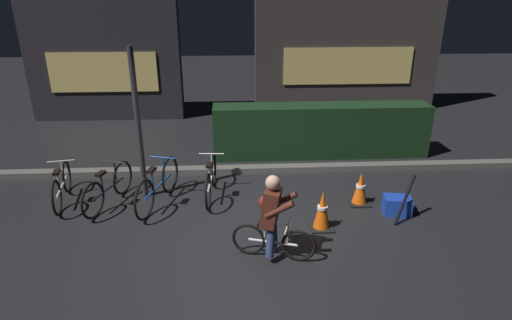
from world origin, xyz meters
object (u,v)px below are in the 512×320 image
(traffic_cone_near, at_px, (322,211))
(closed_umbrella, at_px, (405,200))
(parked_bike_left_mid, at_px, (108,188))
(traffic_cone_far, at_px, (360,189))
(blue_crate, at_px, (397,205))
(parked_bike_center_left, at_px, (158,186))
(parked_bike_leftmost, at_px, (62,186))
(cyclist, at_px, (272,217))
(street_post, at_px, (138,126))
(parked_bike_center_right, at_px, (211,179))

(traffic_cone_near, height_order, closed_umbrella, closed_umbrella)
(parked_bike_left_mid, distance_m, traffic_cone_far, 4.37)
(traffic_cone_near, xyz_separation_m, blue_crate, (1.36, 0.40, -0.16))
(parked_bike_center_left, bearing_deg, parked_bike_leftmost, 99.52)
(traffic_cone_near, distance_m, cyclist, 1.15)
(parked_bike_left_mid, relative_size, blue_crate, 3.39)
(parked_bike_leftmost, bearing_deg, street_post, -93.64)
(parked_bike_left_mid, relative_size, closed_umbrella, 1.76)
(street_post, distance_m, parked_bike_center_left, 1.08)
(parked_bike_center_left, relative_size, traffic_cone_near, 2.58)
(blue_crate, bearing_deg, parked_bike_center_left, 172.13)
(parked_bike_center_right, xyz_separation_m, traffic_cone_near, (1.77, -1.23, -0.03))
(parked_bike_center_right, xyz_separation_m, traffic_cone_far, (2.61, -0.44, -0.05))
(closed_umbrella, bearing_deg, parked_bike_center_left, 130.26)
(blue_crate, bearing_deg, traffic_cone_near, -163.56)
(parked_bike_left_mid, bearing_deg, street_post, -44.00)
(parked_bike_center_left, height_order, parked_bike_center_right, parked_bike_center_left)
(traffic_cone_far, relative_size, cyclist, 0.47)
(street_post, bearing_deg, parked_bike_center_right, -3.44)
(parked_bike_left_mid, relative_size, traffic_cone_near, 2.33)
(traffic_cone_far, relative_size, blue_crate, 1.34)
(traffic_cone_near, bearing_deg, parked_bike_leftmost, 165.40)
(parked_bike_left_mid, distance_m, blue_crate, 4.92)
(parked_bike_left_mid, height_order, cyclist, cyclist)
(parked_bike_center_left, height_order, traffic_cone_near, parked_bike_center_left)
(parked_bike_left_mid, relative_size, parked_bike_center_right, 0.93)
(parked_bike_center_left, distance_m, parked_bike_center_right, 0.94)
(blue_crate, bearing_deg, parked_bike_leftmost, 172.65)
(street_post, relative_size, traffic_cone_near, 4.18)
(traffic_cone_near, bearing_deg, traffic_cone_far, 43.22)
(street_post, xyz_separation_m, traffic_cone_near, (2.98, -1.30, -1.03))
(parked_bike_center_left, bearing_deg, parked_bike_left_mid, 103.22)
(blue_crate, bearing_deg, traffic_cone_far, 143.65)
(parked_bike_center_right, bearing_deg, parked_bike_left_mid, 101.12)
(parked_bike_center_right, bearing_deg, street_post, 90.07)
(parked_bike_left_mid, xyz_separation_m, parked_bike_center_left, (0.85, -0.04, 0.03))
(traffic_cone_far, height_order, cyclist, cyclist)
(parked_bike_center_right, height_order, traffic_cone_far, parked_bike_center_right)
(parked_bike_leftmost, height_order, parked_bike_center_left, parked_bike_center_left)
(parked_bike_center_left, bearing_deg, blue_crate, -82.22)
(parked_bike_left_mid, bearing_deg, cyclist, -105.47)
(parked_bike_center_right, relative_size, cyclist, 1.28)
(street_post, xyz_separation_m, parked_bike_center_right, (1.20, -0.07, -1.00))
(parked_bike_center_right, distance_m, cyclist, 2.16)
(traffic_cone_near, xyz_separation_m, closed_umbrella, (1.36, 0.15, 0.07))
(traffic_cone_near, bearing_deg, street_post, 156.41)
(street_post, relative_size, closed_umbrella, 3.14)
(parked_bike_left_mid, distance_m, traffic_cone_near, 3.67)
(closed_umbrella, bearing_deg, traffic_cone_near, 147.88)
(traffic_cone_near, bearing_deg, parked_bike_left_mid, 164.27)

